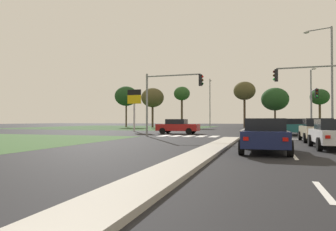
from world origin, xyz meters
TOP-DOWN VIEW (x-y plane):
  - ground_plane at (0.00, 30.00)m, footprint 200.00×200.00m
  - grass_verge_far_left at (-25.50, 54.50)m, footprint 35.00×35.00m
  - median_island_near at (0.00, 11.00)m, footprint 1.20×22.00m
  - median_island_far at (0.00, 55.00)m, footprint 1.20×36.00m
  - lane_dash_near at (3.50, 5.15)m, footprint 0.14×2.00m
  - lane_dash_second at (3.50, 11.15)m, footprint 0.14×2.00m
  - lane_dash_third at (3.50, 17.15)m, footprint 0.14×2.00m
  - lane_dash_fourth at (3.50, 23.15)m, footprint 0.14×2.00m
  - stop_bar_near at (3.80, 23.00)m, footprint 6.40×0.50m
  - crosswalk_bar_near at (-6.40, 24.80)m, footprint 0.70×2.80m
  - crosswalk_bar_second at (-5.25, 24.80)m, footprint 0.70×2.80m
  - crosswalk_bar_third at (-4.10, 24.80)m, footprint 0.70×2.80m
  - crosswalk_bar_fourth at (-2.95, 24.80)m, footprint 0.70×2.80m
  - crosswalk_bar_fifth at (-1.80, 24.80)m, footprint 0.70×2.80m
  - car_beige_near at (5.70, 20.34)m, footprint 2.00×4.46m
  - car_blue_second at (4.50, 32.24)m, footprint 4.43×1.96m
  - car_navy_third at (2.42, 12.49)m, footprint 2.08×4.38m
  - car_white_fourth at (5.66, 15.12)m, footprint 1.94×4.43m
  - car_red_fifth at (-6.37, 29.10)m, footprint 4.47×2.10m
  - car_teal_sixth at (5.08, 28.69)m, footprint 4.48×2.04m
  - traffic_signal_far_right at (7.60, 35.05)m, footprint 0.32×4.12m
  - traffic_signal_near_right at (5.95, 23.40)m, footprint 4.65×0.32m
  - traffic_signal_near_left at (-5.69, 23.40)m, footprint 5.22×0.32m
  - street_lamp_second at (8.30, 30.10)m, footprint 2.48×0.97m
  - street_lamp_third at (8.50, 43.15)m, footprint 0.56×2.23m
  - street_lamp_fourth at (-8.51, 61.39)m, footprint 0.59×2.08m
  - fuel_price_totem at (-13.43, 33.58)m, footprint 1.80×0.24m
  - treeline_near at (-25.53, 56.27)m, footprint 4.88×4.88m
  - treeline_second at (-18.92, 54.61)m, footprint 4.55×4.55m
  - treeline_third at (-13.20, 55.97)m, footprint 3.21×3.21m
  - treeline_fourth at (4.33, 58.20)m, footprint 5.04×5.04m
  - treeline_fifth at (-1.21, 57.72)m, footprint 4.16×4.16m
  - treeline_sixth at (12.09, 59.18)m, footprint 3.38×3.38m

SIDE VIEW (x-z plane):
  - ground_plane at x=0.00m, z-range 0.00..0.00m
  - grass_verge_far_left at x=-25.50m, z-range 0.00..0.01m
  - lane_dash_near at x=3.50m, z-range 0.00..0.01m
  - lane_dash_second at x=3.50m, z-range 0.00..0.01m
  - lane_dash_third at x=3.50m, z-range 0.00..0.01m
  - lane_dash_fourth at x=3.50m, z-range 0.00..0.01m
  - stop_bar_near at x=3.80m, z-range 0.00..0.01m
  - crosswalk_bar_near at x=-6.40m, z-range 0.00..0.01m
  - crosswalk_bar_second at x=-5.25m, z-range 0.00..0.01m
  - crosswalk_bar_third at x=-4.10m, z-range 0.00..0.01m
  - crosswalk_bar_fourth at x=-2.95m, z-range 0.00..0.01m
  - crosswalk_bar_fifth at x=-1.80m, z-range 0.00..0.01m
  - median_island_near at x=0.00m, z-range 0.00..0.14m
  - median_island_far at x=0.00m, z-range 0.00..0.14m
  - car_white_fourth at x=5.66m, z-range 0.02..1.50m
  - car_navy_third at x=2.42m, z-range 0.02..1.52m
  - car_blue_second at x=4.50m, z-range 0.02..1.54m
  - car_beige_near at x=5.70m, z-range 0.02..1.57m
  - car_red_fifth at x=-6.37m, z-range 0.02..1.57m
  - car_teal_sixth at x=5.08m, z-range 0.02..1.60m
  - traffic_signal_far_right at x=7.60m, z-range 0.94..5.95m
  - traffic_signal_near_left at x=-5.69m, z-range 1.09..6.69m
  - fuel_price_totem at x=-13.43m, z-range 1.22..6.58m
  - traffic_signal_near_right at x=5.95m, z-range 1.08..6.80m
  - street_lamp_third at x=8.50m, z-range 0.53..8.89m
  - treeline_fourth at x=4.33m, z-range 1.62..9.18m
  - street_lamp_fourth at x=-8.51m, z-range 0.54..10.75m
  - treeline_sixth at x=12.09m, z-range 2.08..9.26m
  - street_lamp_second at x=8.30m, z-range 0.57..10.89m
  - treeline_second at x=-18.92m, z-range 1.99..9.93m
  - treeline_near at x=-25.53m, z-range 2.23..10.90m
  - treeline_third at x=-13.20m, z-range 2.58..10.73m
  - treeline_fifth at x=-1.21m, z-range 2.61..11.50m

